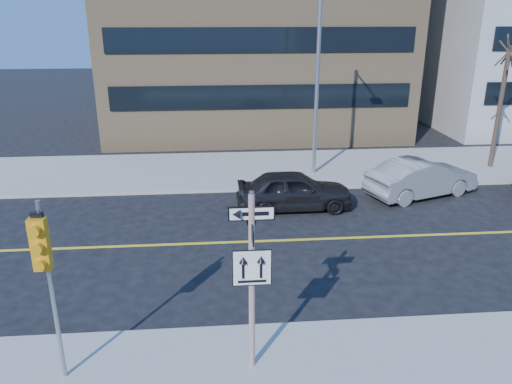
{
  "coord_description": "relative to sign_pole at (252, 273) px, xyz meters",
  "views": [
    {
      "loc": [
        -0.67,
        -11.46,
        7.48
      ],
      "look_at": [
        0.64,
        4.0,
        1.81
      ],
      "focal_mm": 35.0,
      "sensor_mm": 36.0,
      "label": 1
    }
  ],
  "objects": [
    {
      "name": "parked_car_a",
      "position": [
        2.4,
        9.43,
        -1.66
      ],
      "size": [
        1.87,
        4.57,
        1.55
      ],
      "primitive_type": "imported",
      "rotation": [
        0.0,
        0.0,
        1.58
      ],
      "color": "black",
      "rests_on": "ground"
    },
    {
      "name": "streetlight_a",
      "position": [
        4.0,
        13.27,
        2.32
      ],
      "size": [
        0.55,
        2.25,
        8.0
      ],
      "color": "gray",
      "rests_on": "far_sidewalk"
    },
    {
      "name": "traffic_signal",
      "position": [
        -4.0,
        -0.15,
        0.59
      ],
      "size": [
        0.32,
        0.45,
        4.0
      ],
      "color": "gray",
      "rests_on": "near_sidewalk"
    },
    {
      "name": "parked_car_b",
      "position": [
        8.01,
        10.41,
        -1.63
      ],
      "size": [
        3.23,
        5.16,
        1.6
      ],
      "primitive_type": "imported",
      "rotation": [
        0.0,
        0.0,
        1.91
      ],
      "color": "gray",
      "rests_on": "ground"
    },
    {
      "name": "street_tree_west",
      "position": [
        13.0,
        13.81,
        3.09
      ],
      "size": [
        1.8,
        1.8,
        6.35
      ],
      "color": "#32241D",
      "rests_on": "far_sidewalk"
    },
    {
      "name": "ground",
      "position": [
        0.0,
        2.51,
        -2.44
      ],
      "size": [
        120.0,
        120.0,
        0.0
      ],
      "primitive_type": "plane",
      "color": "black",
      "rests_on": "ground"
    },
    {
      "name": "sign_pole",
      "position": [
        0.0,
        0.0,
        0.0
      ],
      "size": [
        0.92,
        0.92,
        4.06
      ],
      "color": "silver",
      "rests_on": "near_sidewalk"
    }
  ]
}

